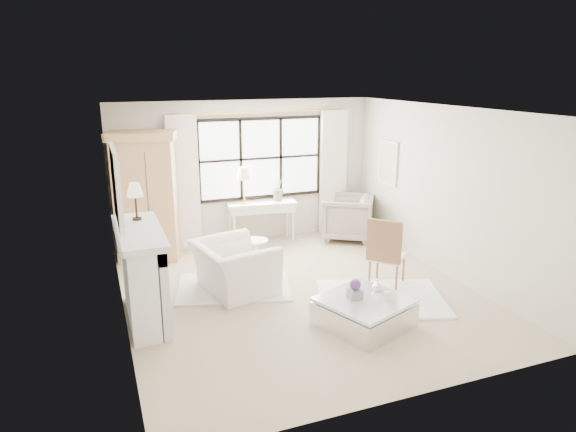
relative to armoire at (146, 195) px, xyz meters
name	(u,v)px	position (x,y,z in m)	size (l,w,h in m)	color
floor	(300,293)	(1.91, -2.37, -1.14)	(5.50, 5.50, 0.00)	#C0AE8E
ceiling	(302,110)	(1.91, -2.37, 1.56)	(5.50, 5.50, 0.00)	silver
wall_back	(246,172)	(1.91, 0.38, 0.21)	(5.00, 5.00, 0.00)	beige
wall_front	(412,275)	(1.91, -5.12, 0.21)	(5.00, 5.00, 0.00)	beige
wall_left	(117,224)	(-0.59, -2.37, 0.21)	(5.50, 5.50, 0.00)	white
wall_right	(446,192)	(4.41, -2.37, 0.21)	(5.50, 5.50, 0.00)	beige
window_pane	(261,158)	(2.21, 0.36, 0.46)	(2.40, 0.02, 1.50)	white
window_frame	(261,158)	(2.21, 0.35, 0.46)	(2.50, 0.04, 1.50)	black
curtain_rod	(261,112)	(2.21, 0.30, 1.33)	(0.04, 0.04, 3.30)	gold
curtain_left	(184,184)	(0.71, 0.28, 0.10)	(0.55, 0.10, 2.47)	white
curtain_right	(333,172)	(3.71, 0.28, 0.10)	(0.55, 0.10, 2.47)	white
fireplace	(140,274)	(-0.37, -2.37, -0.49)	(0.58, 1.66, 1.26)	silver
mirror_frame	(116,186)	(-0.56, -2.37, 0.70)	(0.05, 1.15, 0.95)	silver
mirror_glass	(119,186)	(-0.53, -2.37, 0.70)	(0.02, 1.00, 0.80)	silver
art_frame	(388,162)	(4.38, -0.67, 0.41)	(0.04, 0.62, 0.82)	silver
art_canvas	(387,163)	(4.36, -0.67, 0.41)	(0.01, 0.52, 0.72)	beige
mantel_lamp	(135,192)	(-0.31, -1.93, 0.51)	(0.22, 0.22, 0.51)	black
armoire	(146,195)	(0.00, 0.00, 0.00)	(1.26, 0.96, 2.24)	tan
console_table	(262,222)	(2.13, 0.13, -0.74)	(1.35, 0.61, 0.80)	white
console_lamp	(244,174)	(1.80, 0.13, 0.22)	(0.28, 0.28, 0.69)	#BA8D40
orchid_plant	(279,188)	(2.49, 0.13, -0.09)	(0.27, 0.22, 0.50)	#57704B
side_table	(256,250)	(1.60, -1.17, -0.81)	(0.40, 0.40, 0.51)	white
rug_left	(234,287)	(1.04, -1.82, -1.12)	(1.69, 1.19, 0.03)	silver
rug_right	(381,298)	(2.93, -2.99, -1.12)	(1.78, 1.33, 0.03)	white
club_armchair	(234,268)	(1.02, -1.94, -0.76)	(1.17, 1.02, 0.76)	white
wingback_chair	(348,217)	(3.78, -0.27, -0.71)	(0.93, 0.95, 0.87)	gray
french_chair	(386,266)	(3.26, -2.57, -0.83)	(0.68, 0.68, 1.08)	#925E3D
coffee_table	(364,313)	(2.29, -3.60, -0.96)	(1.29, 1.29, 0.38)	silver
planter_box	(355,294)	(2.18, -3.55, -0.70)	(0.17, 0.17, 0.12)	slate
planter_flowers	(355,284)	(2.18, -3.55, -0.56)	(0.14, 0.14, 0.14)	#542E73
pillar_candle	(387,296)	(2.54, -3.74, -0.70)	(0.08, 0.08, 0.12)	silver
coffee_vase	(377,286)	(2.58, -3.44, -0.69)	(0.14, 0.14, 0.14)	silver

